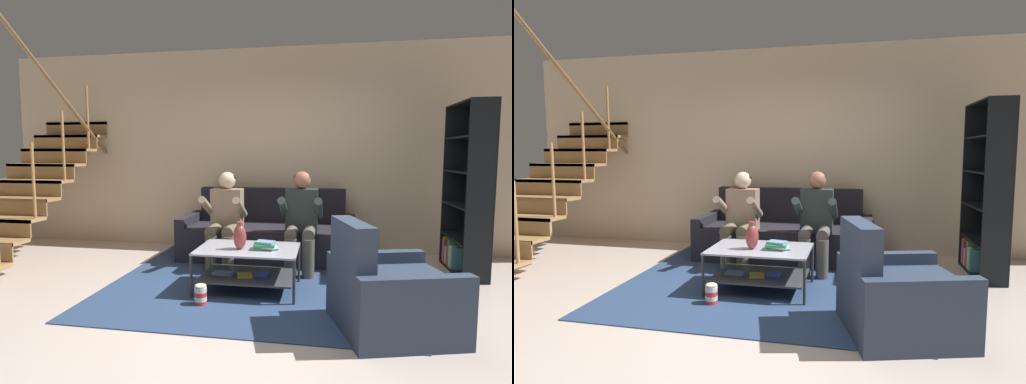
# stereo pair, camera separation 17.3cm
# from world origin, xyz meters

# --- Properties ---
(ground) EXTENTS (16.80, 16.80, 0.00)m
(ground) POSITION_xyz_m (0.00, 0.00, 0.00)
(ground) COLOR beige
(back_partition) EXTENTS (8.40, 0.12, 2.90)m
(back_partition) POSITION_xyz_m (0.00, 2.46, 1.45)
(back_partition) COLOR beige
(back_partition) RESTS_ON ground
(staircase_run) EXTENTS (1.04, 2.86, 3.01)m
(staircase_run) POSITION_xyz_m (-3.19, 1.48, 1.16)
(staircase_run) COLOR #AA7E4C
(staircase_run) RESTS_ON ground
(couch) EXTENTS (2.28, 0.90, 0.91)m
(couch) POSITION_xyz_m (-0.09, 1.86, 0.30)
(couch) COLOR #232128
(couch) RESTS_ON ground
(person_seated_left) EXTENTS (0.50, 0.58, 1.17)m
(person_seated_left) POSITION_xyz_m (-0.55, 1.32, 0.64)
(person_seated_left) COLOR brown
(person_seated_left) RESTS_ON ground
(person_seated_right) EXTENTS (0.50, 0.58, 1.18)m
(person_seated_right) POSITION_xyz_m (0.38, 1.32, 0.65)
(person_seated_right) COLOR #58524C
(person_seated_right) RESTS_ON ground
(coffee_table) EXTENTS (1.02, 0.69, 0.44)m
(coffee_table) POSITION_xyz_m (-0.11, 0.54, 0.29)
(coffee_table) COLOR #B4B6C7
(coffee_table) RESTS_ON ground
(area_rug) EXTENTS (3.00, 3.26, 0.01)m
(area_rug) POSITION_xyz_m (-0.10, 1.08, 0.01)
(area_rug) COLOR navy
(area_rug) RESTS_ON ground
(vase) EXTENTS (0.13, 0.13, 0.28)m
(vase) POSITION_xyz_m (-0.18, 0.48, 0.57)
(vase) COLOR brown
(vase) RESTS_ON coffee_table
(book_stack) EXTENTS (0.26, 0.20, 0.08)m
(book_stack) POSITION_xyz_m (0.07, 0.52, 0.48)
(book_stack) COLOR #699BBC
(book_stack) RESTS_ON coffee_table
(bookshelf) EXTENTS (0.29, 0.90, 1.98)m
(bookshelf) POSITION_xyz_m (2.31, 1.65, 0.82)
(bookshelf) COLOR black
(bookshelf) RESTS_ON ground
(armchair) EXTENTS (1.04, 1.03, 0.88)m
(armchair) POSITION_xyz_m (1.16, -0.18, 0.29)
(armchair) COLOR #2E3B52
(armchair) RESTS_ON ground
(popcorn_tub) EXTENTS (0.12, 0.12, 0.20)m
(popcorn_tub) POSITION_xyz_m (-0.46, 0.07, 0.10)
(popcorn_tub) COLOR red
(popcorn_tub) RESTS_ON ground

